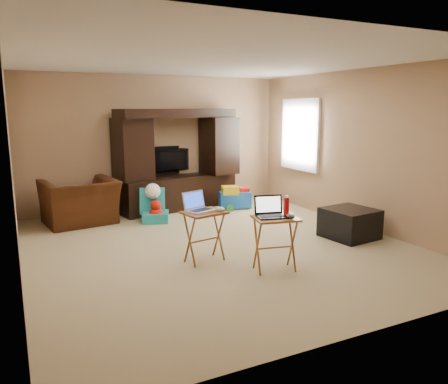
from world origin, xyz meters
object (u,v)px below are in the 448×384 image
ottoman (350,223)px  tray_table_left (204,237)px  water_bottle (286,206)px  tray_table_right (275,244)px  child_rocker (155,205)px  recliner (80,202)px  laptop_left (201,202)px  mouse_right (291,216)px  television (174,160)px  entertainment_center (178,160)px  push_toy (235,197)px  mouse_left (221,209)px  laptop_right (272,207)px  plush_toy (156,211)px

ottoman → tray_table_left: 2.35m
water_bottle → tray_table_right: bearing=-158.2°
child_rocker → recliner: bearing=-179.4°
child_rocker → tray_table_right: size_ratio=0.88×
laptop_left → mouse_right: laptop_left is taller
television → tray_table_left: size_ratio=1.49×
television → tray_table_right: (-0.12, -3.81, -0.58)m
entertainment_center → push_toy: entertainment_center is taller
mouse_right → tray_table_left: bearing=134.4°
television → ottoman: bearing=109.6°
recliner → mouse_left: 2.97m
child_rocker → tray_table_left: size_ratio=0.89×
mouse_right → ottoman: bearing=25.9°
entertainment_center → child_rocker: 1.23m
recliner → mouse_left: size_ratio=8.69×
mouse_left → mouse_right: bearing=-51.2°
water_bottle → push_toy: bearing=73.7°
television → tray_table_right: size_ratio=1.47×
entertainment_center → water_bottle: 3.51m
tray_table_right → laptop_left: size_ratio=1.93×
mouse_left → ottoman: bearing=2.0°
child_rocker → mouse_left: size_ratio=4.36×
laptop_left → tray_table_left: bearing=-64.3°
entertainment_center → laptop_right: bearing=-103.3°
laptop_left → mouse_left: (0.22, -0.10, -0.09)m
plush_toy → tray_table_left: bearing=-91.0°
child_rocker → mouse_left: bearing=-65.7°
ottoman → mouse_right: 1.83m
plush_toy → laptop_left: size_ratio=1.14×
tray_table_left → laptop_right: size_ratio=1.89×
tray_table_left → ottoman: bearing=-10.6°
television → ottoman: size_ratio=1.41×
tray_table_left → laptop_right: (0.58, -0.63, 0.45)m
mouse_left → water_bottle: size_ratio=0.65×
entertainment_center → mouse_left: bearing=-111.1°
tray_table_left → water_bottle: bearing=-45.3°
tray_table_right → laptop_right: size_ratio=1.91×
child_rocker → water_bottle: (0.78, -2.73, 0.46)m
entertainment_center → laptop_left: (-0.77, -2.90, -0.18)m
ottoman → mouse_right: mouse_right is taller
plush_toy → water_bottle: bearing=-73.8°
mouse_left → mouse_right: (0.56, -0.70, 0.01)m
child_rocker → entertainment_center: bearing=68.0°
child_rocker → mouse_right: bearing=-56.0°
laptop_left → laptop_right: 0.90m
recliner → push_toy: (2.83, -0.12, -0.14)m
recliner → plush_toy: 1.25m
recliner → push_toy: bearing=169.1°
entertainment_center → mouse_right: size_ratio=17.48×
laptop_left → laptop_right: bearing=-66.5°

